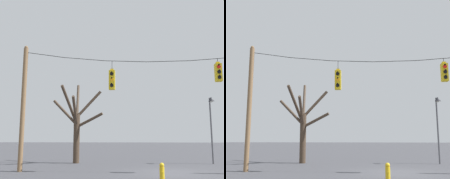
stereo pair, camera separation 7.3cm
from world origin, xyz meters
TOP-DOWN VIEW (x-y plane):
  - ground_plane at (0.00, 0.00)m, footprint 200.00×200.00m
  - utility_pole_left at (-8.40, -0.40)m, footprint 0.27×0.27m
  - span_wire at (-0.00, -0.40)m, footprint 16.81×0.03m
  - traffic_light_near_left_pole at (-3.20, -0.41)m, footprint 0.34×0.46m
  - traffic_light_over_intersection at (2.71, -0.41)m, footprint 0.34×0.46m
  - street_lamp at (3.59, 5.33)m, footprint 0.43×0.75m
  - bare_tree at (-6.45, 5.09)m, footprint 4.08×4.43m
  - fire_hydrant at (-0.69, -2.74)m, footprint 0.22×0.30m

SIDE VIEW (x-z plane):
  - ground_plane at x=0.00m, z-range 0.00..0.00m
  - fire_hydrant at x=-0.69m, z-range 0.01..0.76m
  - bare_tree at x=-6.45m, z-range -0.21..6.10m
  - street_lamp at x=3.59m, z-range 1.01..5.85m
  - utility_pole_left at x=-8.40m, z-range -0.01..7.33m
  - traffic_light_near_left_pole at x=-3.20m, z-range 4.31..5.98m
  - traffic_light_over_intersection at x=2.71m, z-range 4.80..6.09m
  - span_wire at x=0.00m, z-range 6.00..6.82m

